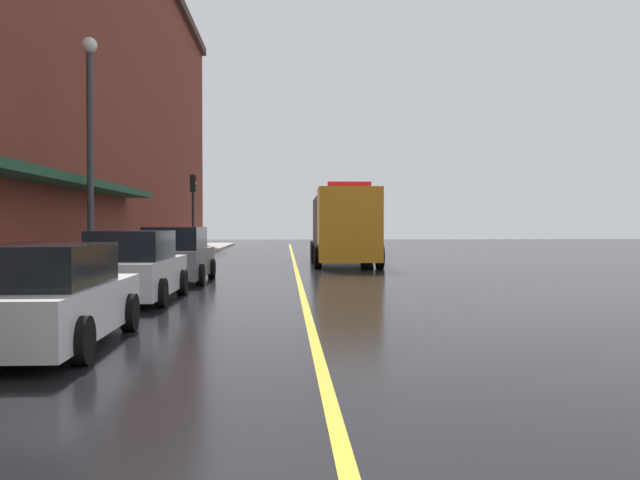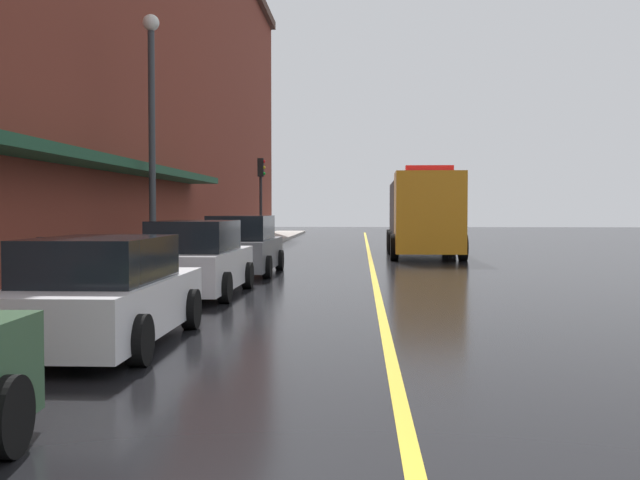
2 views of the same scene
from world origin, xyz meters
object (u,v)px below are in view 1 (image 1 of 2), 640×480
object	(u,v)px
parked_car_1	(47,298)
utility_truck	(343,227)
street_lamp_left	(90,133)
parked_car_3	(177,256)
parked_car_2	(134,268)
traffic_light_near	(193,199)

from	to	relation	value
parked_car_1	utility_truck	distance (m)	22.44
street_lamp_left	utility_truck	bearing A→B (deg)	55.54
parked_car_1	street_lamp_left	xyz separation A→B (m)	(-1.97, 9.62, 3.67)
parked_car_3	utility_truck	distance (m)	11.44
parked_car_2	traffic_light_near	world-z (taller)	traffic_light_near
parked_car_3	street_lamp_left	size ratio (longest dim) A/B	0.69
utility_truck	parked_car_3	bearing A→B (deg)	-31.65
parked_car_1	parked_car_2	distance (m)	6.31
parked_car_2	traffic_light_near	bearing A→B (deg)	4.24
utility_truck	street_lamp_left	size ratio (longest dim) A/B	1.34
parked_car_3	traffic_light_near	size ratio (longest dim) A/B	1.12
parked_car_1	parked_car_2	xyz separation A→B (m)	(-0.06, 6.31, 0.06)
parked_car_2	utility_truck	world-z (taller)	utility_truck
parked_car_1	parked_car_3	size ratio (longest dim) A/B	0.98
street_lamp_left	traffic_light_near	size ratio (longest dim) A/B	1.61
parked_car_1	traffic_light_near	xyz separation A→B (m)	(-1.31, 26.89, 2.43)
parked_car_2	traffic_light_near	distance (m)	20.76
parked_car_3	utility_truck	bearing A→B (deg)	-31.85
street_lamp_left	traffic_light_near	bearing A→B (deg)	87.81
parked_car_1	utility_truck	bearing A→B (deg)	-16.40
parked_car_1	utility_truck	world-z (taller)	utility_truck
traffic_light_near	parked_car_2	bearing A→B (deg)	-86.53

